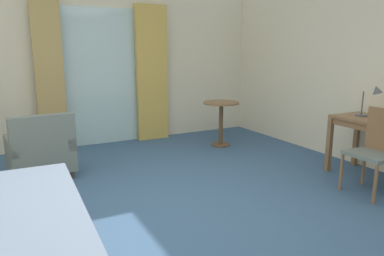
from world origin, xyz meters
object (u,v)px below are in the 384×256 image
Objects in this scene: desk_chair at (377,147)px; desk_lamp at (373,96)px; round_cafe_table at (221,114)px; armchair_by_window at (41,152)px.

desk_lamp is at bearing 43.38° from desk_chair.
desk_chair is 2.58m from round_cafe_table.
desk_lamp reaches higher than armchair_by_window.
desk_lamp is (0.49, 0.47, 0.48)m from desk_chair.
armchair_by_window is (-3.73, 1.80, -0.69)m from desk_lamp.
round_cafe_table is (-0.41, 2.55, 0.00)m from desk_chair.
desk_lamp is at bearing -25.75° from armchair_by_window.
round_cafe_table is at bearing 113.49° from desk_lamp.
desk_chair is 1.28× the size of round_cafe_table.
armchair_by_window is at bearing 145.01° from desk_chair.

